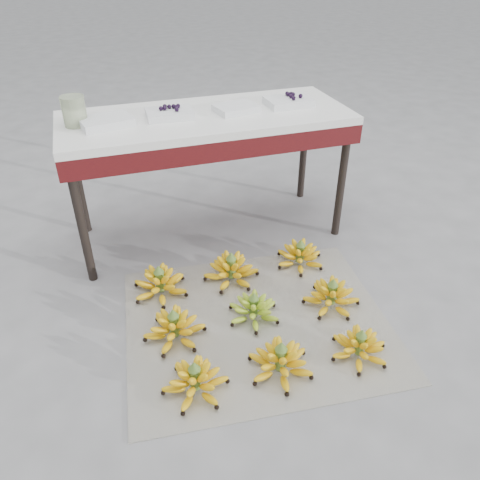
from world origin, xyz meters
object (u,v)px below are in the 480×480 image
object	(u,v)px
bunch_mid_center	(254,309)
tray_far_left	(106,122)
bunch_back_left	(160,284)
tray_left	(170,113)
bunch_front_center	(280,361)
bunch_back_center	(231,270)
bunch_back_right	(300,256)
bunch_front_right	(359,347)
vendor_table	(207,129)
tray_right	(236,108)
newspaper_mat	(257,322)
bunch_mid_right	(331,296)
tray_far_right	(289,101)
glass_jar	(74,111)
bunch_mid_left	(175,328)
bunch_front_left	(195,381)

from	to	relation	value
bunch_mid_center	tray_far_left	world-z (taller)	tray_far_left
bunch_back_left	tray_far_left	xyz separation A→B (m)	(-0.12, 0.49, 0.72)
bunch_back_left	tray_left	distance (m)	0.91
bunch_front_center	bunch_mid_center	bearing A→B (deg)	76.68
bunch_back_center	bunch_back_right	xyz separation A→B (m)	(0.41, 0.01, -0.00)
bunch_front_right	vendor_table	bearing A→B (deg)	115.62
bunch_back_center	tray_right	xyz separation A→B (m)	(0.19, 0.50, 0.71)
newspaper_mat	bunch_front_center	size ratio (longest dim) A/B	3.70
bunch_front_center	tray_left	size ratio (longest dim) A/B	1.34
bunch_back_right	tray_far_left	xyz separation A→B (m)	(-0.92, 0.48, 0.72)
bunch_mid_center	tray_right	bearing A→B (deg)	86.06
bunch_mid_right	tray_far_left	size ratio (longest dim) A/B	1.25
bunch_back_right	tray_far_right	size ratio (longest dim) A/B	1.29
bunch_front_right	tray_right	xyz separation A→B (m)	(-0.18, 1.20, 0.72)
bunch_mid_center	glass_jar	size ratio (longest dim) A/B	1.95
bunch_front_center	tray_left	xyz separation A→B (m)	(-0.18, 1.20, 0.72)
tray_far_right	bunch_back_center	bearing A→B (deg)	-134.78
bunch_mid_right	tray_far_right	world-z (taller)	tray_far_right
bunch_front_right	bunch_back_right	size ratio (longest dim) A/B	0.89
newspaper_mat	tray_far_right	distance (m)	1.27
glass_jar	bunch_mid_left	bearing A→B (deg)	-72.77
bunch_front_center	bunch_mid_center	size ratio (longest dim) A/B	1.16
bunch_front_left	glass_jar	bearing A→B (deg)	117.38
newspaper_mat	bunch_back_center	xyz separation A→B (m)	(-0.02, 0.36, 0.06)
bunch_mid_left	bunch_mid_right	xyz separation A→B (m)	(0.79, -0.02, -0.00)
bunch_front_center	bunch_back_left	distance (m)	0.79
bunch_back_center	bunch_back_right	world-z (taller)	bunch_back_center
bunch_mid_left	tray_far_right	size ratio (longest dim) A/B	1.36
bunch_back_left	tray_right	size ratio (longest dim) A/B	1.15
bunch_back_left	tray_left	world-z (taller)	tray_left
newspaper_mat	bunch_back_left	world-z (taller)	bunch_back_left
bunch_mid_right	bunch_back_right	size ratio (longest dim) A/B	1.09
bunch_back_left	vendor_table	distance (m)	0.89
bunch_back_center	tray_far_left	world-z (taller)	tray_far_left
bunch_back_center	tray_far_right	size ratio (longest dim) A/B	1.49
bunch_front_center	tray_left	bearing A→B (deg)	86.10
bunch_back_left	bunch_back_right	xyz separation A→B (m)	(0.80, 0.01, -0.00)
bunch_front_center	glass_jar	bearing A→B (deg)	105.93
tray_right	glass_jar	size ratio (longest dim) A/B	1.71
bunch_mid_center	vendor_table	distance (m)	1.04
newspaper_mat	bunch_front_center	world-z (taller)	bunch_front_center
bunch_mid_right	bunch_back_left	xyz separation A→B (m)	(-0.80, 0.37, 0.00)
vendor_table	tray_far_right	distance (m)	0.50
bunch_back_right	bunch_back_left	bearing A→B (deg)	-163.97
tray_far_left	bunch_mid_left	bearing A→B (deg)	-81.28
tray_far_left	vendor_table	bearing A→B (deg)	1.85
tray_far_left	tray_far_right	distance (m)	1.02
bunch_mid_center	glass_jar	world-z (taller)	glass_jar
bunch_back_right	vendor_table	distance (m)	0.88
bunch_mid_center	vendor_table	size ratio (longest dim) A/B	0.18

